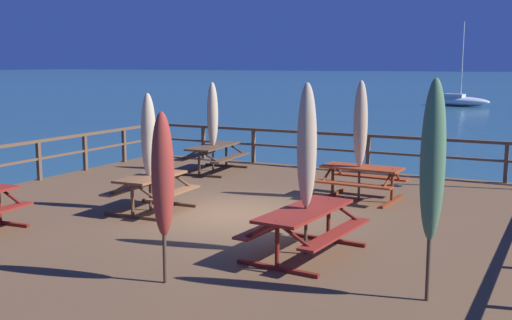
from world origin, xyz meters
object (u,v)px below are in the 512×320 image
at_px(picnic_table_mid_right, 362,176).
at_px(sailboat_distant, 457,101).
at_px(patio_umbrella_tall_mid_left, 361,124).
at_px(patio_umbrella_short_front, 163,175).
at_px(patio_umbrella_tall_back_left, 149,136).
at_px(patio_umbrella_short_back, 307,146).
at_px(picnic_table_back_right, 305,221).
at_px(picnic_table_front_right, 213,152).
at_px(patio_umbrella_tall_front, 213,115).
at_px(patio_umbrella_tall_mid_right, 433,162).
at_px(picnic_table_mid_centre, 151,185).

height_order(picnic_table_mid_right, sailboat_distant, sailboat_distant).
bearing_deg(patio_umbrella_tall_mid_left, patio_umbrella_short_front, -96.28).
distance_m(patio_umbrella_tall_back_left, sailboat_distant, 49.92).
xyz_separation_m(patio_umbrella_tall_mid_left, patio_umbrella_short_back, (0.53, -4.39, 0.05)).
relative_size(patio_umbrella_tall_back_left, sailboat_distant, 0.32).
bearing_deg(picnic_table_back_right, sailboat_distant, 97.00).
distance_m(picnic_table_front_right, patio_umbrella_tall_front, 1.07).
bearing_deg(patio_umbrella_short_back, patio_umbrella_tall_front, 131.82).
bearing_deg(picnic_table_front_right, patio_umbrella_tall_mid_left, -19.16).
xyz_separation_m(picnic_table_mid_right, patio_umbrella_short_front, (-0.76, -6.64, 1.00)).
bearing_deg(picnic_table_mid_right, patio_umbrella_tall_front, 161.36).
distance_m(patio_umbrella_tall_mid_left, patio_umbrella_tall_front, 5.28).
relative_size(picnic_table_back_right, patio_umbrella_tall_front, 0.89).
bearing_deg(patio_umbrella_short_front, patio_umbrella_tall_mid_left, 83.72).
height_order(patio_umbrella_tall_back_left, patio_umbrella_tall_mid_right, patio_umbrella_tall_mid_right).
bearing_deg(patio_umbrella_tall_mid_left, patio_umbrella_tall_front, 160.54).
relative_size(patio_umbrella_tall_front, patio_umbrella_short_back, 0.92).
distance_m(picnic_table_front_right, picnic_table_mid_centre, 5.01).
bearing_deg(picnic_table_back_right, patio_umbrella_tall_front, 131.61).
bearing_deg(picnic_table_mid_centre, picnic_table_front_right, 106.07).
xyz_separation_m(patio_umbrella_tall_mid_left, sailboat_distant, (-5.76, 46.77, -2.07)).
distance_m(patio_umbrella_tall_front, patio_umbrella_short_front, 9.35).
distance_m(patio_umbrella_tall_mid_right, sailboat_distant, 53.04).
distance_m(picnic_table_mid_right, picnic_table_mid_centre, 4.79).
distance_m(picnic_table_back_right, patio_umbrella_tall_back_left, 4.48).
height_order(picnic_table_front_right, patio_umbrella_tall_mid_left, patio_umbrella_tall_mid_left).
relative_size(picnic_table_mid_right, patio_umbrella_tall_front, 0.73).
distance_m(picnic_table_mid_right, patio_umbrella_tall_mid_left, 1.18).
xyz_separation_m(picnic_table_back_right, patio_umbrella_tall_front, (-5.50, 6.20, 1.07)).
xyz_separation_m(patio_umbrella_tall_mid_left, patio_umbrella_tall_mid_right, (2.75, -5.54, 0.13)).
relative_size(patio_umbrella_tall_front, patio_umbrella_short_front, 1.05).
relative_size(picnic_table_mid_right, patio_umbrella_short_back, 0.67).
distance_m(picnic_table_mid_centre, sailboat_distant, 49.92).
distance_m(picnic_table_back_right, picnic_table_mid_centre, 4.30).
height_order(patio_umbrella_short_front, sailboat_distant, sailboat_distant).
relative_size(patio_umbrella_short_back, patio_umbrella_tall_back_left, 1.12).
distance_m(patio_umbrella_tall_mid_right, patio_umbrella_short_front, 3.63).
height_order(patio_umbrella_tall_front, patio_umbrella_tall_back_left, patio_umbrella_tall_front).
relative_size(patio_umbrella_tall_mid_left, patio_umbrella_tall_front, 1.06).
xyz_separation_m(picnic_table_mid_centre, patio_umbrella_short_front, (2.83, -3.48, 1.01)).
bearing_deg(picnic_table_back_right, patio_umbrella_short_back, 91.18).
bearing_deg(picnic_table_mid_centre, patio_umbrella_tall_front, 106.32).
distance_m(patio_umbrella_short_back, sailboat_distant, 51.59).
bearing_deg(patio_umbrella_tall_front, patio_umbrella_tall_mid_right, -43.38).
relative_size(picnic_table_front_right, picnic_table_back_right, 0.98).
bearing_deg(patio_umbrella_short_front, picnic_table_mid_centre, 129.13).
relative_size(patio_umbrella_tall_front, patio_umbrella_tall_mid_right, 0.88).
distance_m(picnic_table_back_right, patio_umbrella_short_front, 2.67).
bearing_deg(patio_umbrella_tall_back_left, picnic_table_front_right, 105.56).
distance_m(patio_umbrella_tall_front, sailboat_distant, 45.06).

